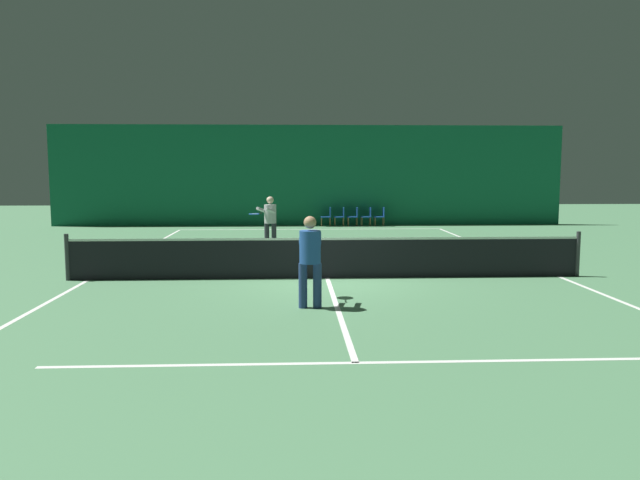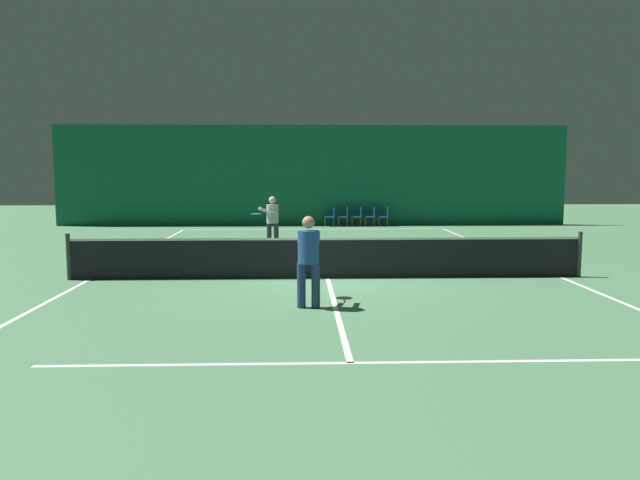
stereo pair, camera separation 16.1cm
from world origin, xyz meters
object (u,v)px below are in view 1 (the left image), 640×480
tennis_net (327,257)px  courtside_chair_2 (354,215)px  courtside_chair_1 (341,215)px  player_near (310,254)px  courtside_chair_0 (327,215)px  courtside_chair_4 (381,215)px  courtside_chair_3 (367,215)px  player_far (270,218)px

tennis_net → courtside_chair_2: tennis_net is taller
courtside_chair_1 → player_near: bearing=-6.5°
tennis_net → courtside_chair_0: size_ratio=14.29×
courtside_chair_1 → courtside_chair_4: (1.79, 0.00, 0.00)m
tennis_net → courtside_chair_0: tennis_net is taller
courtside_chair_2 → courtside_chair_3: same height
courtside_chair_0 → courtside_chair_3: 1.79m
tennis_net → courtside_chair_2: size_ratio=14.29×
courtside_chair_3 → tennis_net: bearing=-10.9°
courtside_chair_2 → player_far: bearing=-24.1°
courtside_chair_2 → courtside_chair_4: bearing=90.0°
player_far → courtside_chair_1: bearing=-172.9°
player_far → courtside_chair_1: size_ratio=1.99×
player_near → courtside_chair_2: 16.54m
player_near → courtside_chair_3: 16.64m
tennis_net → courtside_chair_4: size_ratio=14.29×
player_near → tennis_net: bearing=-6.6°
tennis_net → courtside_chair_1: tennis_net is taller
courtside_chair_1 → courtside_chair_3: bearing=90.0°
courtside_chair_3 → courtside_chair_4: size_ratio=1.00×
courtside_chair_3 → courtside_chair_4: (0.60, 0.00, 0.00)m
player_far → courtside_chair_4: (4.69, 7.81, -0.49)m
courtside_chair_3 → courtside_chair_4: bearing=90.0°
player_near → courtside_chair_1: 16.46m
player_far → courtside_chair_4: size_ratio=1.99×
player_near → courtside_chair_1: player_near is taller
player_near → courtside_chair_0: bearing=-1.9°
player_near → courtside_chair_0: size_ratio=2.01×
courtside_chair_1 → player_far: bearing=-20.4°
courtside_chair_3 → courtside_chair_2: bearing=-90.0°
tennis_net → player_near: (-0.49, -3.05, 0.47)m
courtside_chair_2 → tennis_net: bearing=-8.4°
courtside_chair_2 → courtside_chair_0: bearing=-90.0°
courtside_chair_0 → courtside_chair_3: size_ratio=1.00×
courtside_chair_1 → courtside_chair_2: size_ratio=1.00×
tennis_net → courtside_chair_3: size_ratio=14.29×
courtside_chair_1 → courtside_chair_3: (1.20, 0.00, 0.00)m
tennis_net → player_far: size_ratio=7.19×
courtside_chair_0 → courtside_chair_3: (1.79, 0.00, 0.00)m
player_far → courtside_chair_3: (4.09, 7.81, -0.49)m
tennis_net → player_far: player_far is taller
courtside_chair_4 → courtside_chair_3: bearing=-90.0°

